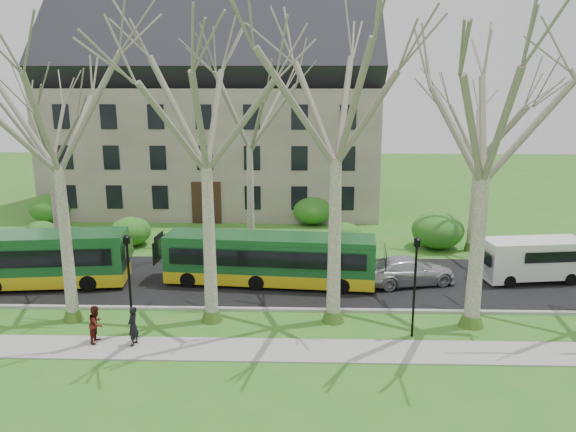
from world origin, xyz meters
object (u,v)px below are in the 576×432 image
Objects in this scene: bus_follow at (270,259)px; sedan at (408,271)px; van_a at (533,260)px; pedestrian_b at (96,324)px; pedestrian_a at (133,326)px; bus_lead at (12,260)px.

bus_follow is 7.39m from sedan.
van_a is 3.33× the size of pedestrian_b.
pedestrian_a reaches higher than pedestrian_b.
van_a is (27.51, 1.64, -0.31)m from bus_lead.
bus_lead reaches higher than bus_follow.
bus_lead is 2.22× the size of van_a.
bus_follow is 8.92m from pedestrian_a.
van_a reaches higher than pedestrian_b.
bus_follow reaches higher than pedestrian_a.
sedan is (7.36, 0.19, -0.64)m from bus_follow.
pedestrian_b reaches higher than sedan.
pedestrian_a is at bearing 106.52° from sedan.
bus_lead is 7.41× the size of pedestrian_b.
sedan is at bearing -59.91° from pedestrian_b.
pedestrian_a is at bearing -164.77° from van_a.
bus_follow is 2.09× the size of van_a.
van_a reaches higher than pedestrian_a.
bus_follow reaches higher than pedestrian_b.
bus_lead is 20.81m from sedan.
pedestrian_b is at bearing -166.95° from van_a.
sedan is at bearing 6.56° from bus_follow.
pedestrian_a is at bearing -95.74° from pedestrian_b.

